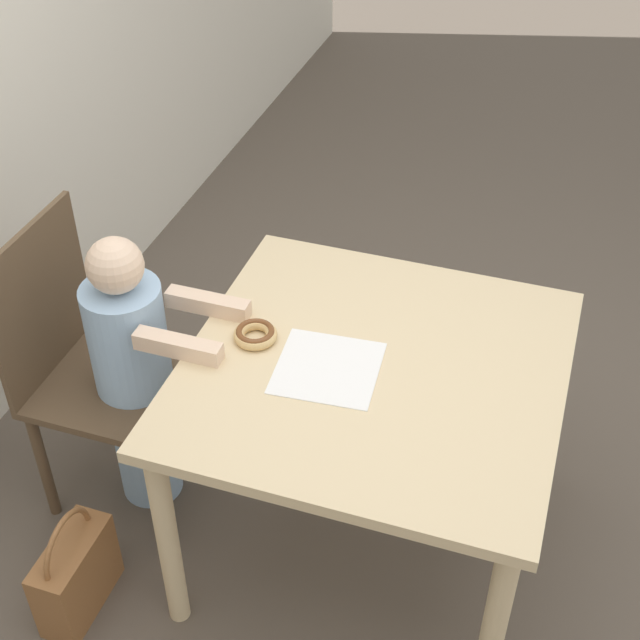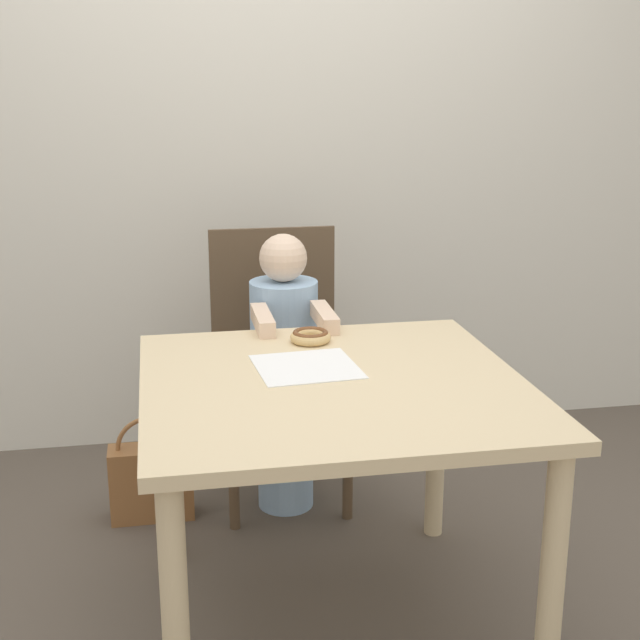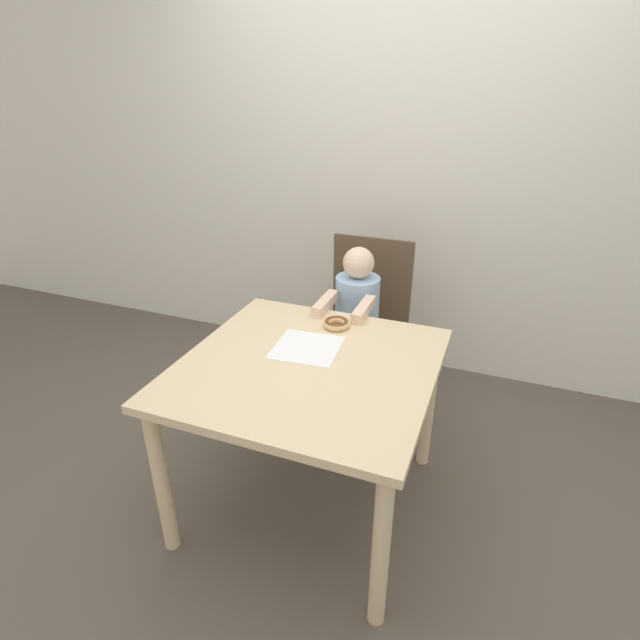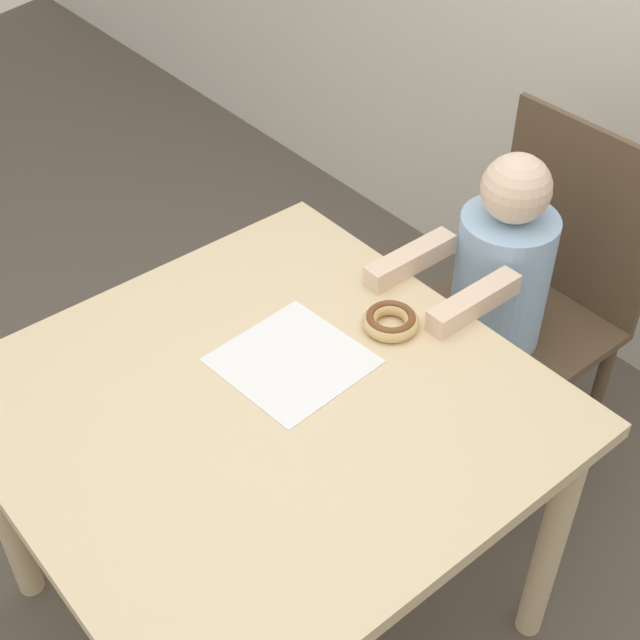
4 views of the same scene
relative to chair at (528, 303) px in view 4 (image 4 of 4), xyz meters
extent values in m
plane|color=brown|center=(0.02, -0.86, -0.49)|extent=(12.00, 12.00, 0.00)
cube|color=beige|center=(0.02, -0.86, 0.21)|extent=(0.98, 0.99, 0.03)
cylinder|color=beige|center=(-0.41, -1.30, -0.15)|extent=(0.06, 0.06, 0.69)
cylinder|color=beige|center=(-0.41, -0.42, -0.15)|extent=(0.06, 0.06, 0.69)
cylinder|color=beige|center=(0.45, -0.42, -0.15)|extent=(0.06, 0.06, 0.69)
cube|color=brown|center=(0.00, -0.08, -0.04)|extent=(0.46, 0.45, 0.03)
cube|color=brown|center=(0.00, 0.14, 0.21)|extent=(0.46, 0.02, 0.49)
cylinder|color=brown|center=(-0.19, -0.27, -0.27)|extent=(0.04, 0.04, 0.44)
cylinder|color=brown|center=(0.19, -0.27, -0.27)|extent=(0.04, 0.04, 0.44)
cylinder|color=brown|center=(-0.19, 0.12, -0.27)|extent=(0.04, 0.04, 0.44)
cylinder|color=brown|center=(0.19, 0.12, -0.27)|extent=(0.04, 0.04, 0.44)
cylinder|color=#99BCE0|center=(0.00, -0.13, -0.26)|extent=(0.19, 0.19, 0.46)
cylinder|color=#99BCE0|center=(0.00, -0.13, 0.15)|extent=(0.23, 0.23, 0.35)
sphere|color=beige|center=(0.00, -0.13, 0.40)|extent=(0.16, 0.16, 0.16)
cube|color=beige|center=(-0.10, -0.35, 0.25)|extent=(0.05, 0.25, 0.05)
cube|color=beige|center=(0.10, -0.35, 0.25)|extent=(0.05, 0.25, 0.05)
torus|color=#DBB270|center=(0.02, -0.52, 0.24)|extent=(0.12, 0.12, 0.03)
torus|color=brown|center=(0.02, -0.52, 0.26)|extent=(0.11, 0.11, 0.02)
cube|color=white|center=(-0.03, -0.75, 0.23)|extent=(0.29, 0.29, 0.00)
cube|color=brown|center=(-0.47, -0.14, -0.36)|extent=(0.28, 0.12, 0.26)
torus|color=brown|center=(-0.47, -0.14, -0.24)|extent=(0.23, 0.02, 0.23)
camera|label=1|loc=(-1.69, -1.28, 1.79)|focal=50.00mm
camera|label=2|loc=(-0.41, -2.99, 1.00)|focal=50.00mm
camera|label=3|loc=(0.68, -2.42, 1.25)|focal=28.00mm
camera|label=4|loc=(1.01, -1.54, 1.47)|focal=50.00mm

